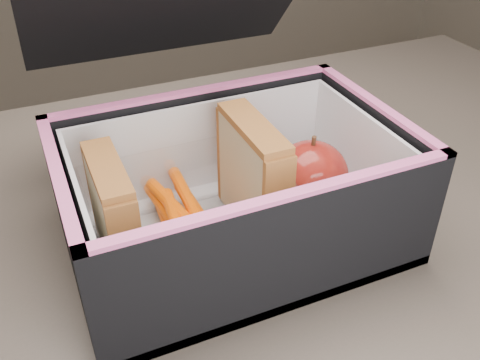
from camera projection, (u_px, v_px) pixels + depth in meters
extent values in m
cube|color=brown|center=(247.00, 251.00, 0.55)|extent=(1.20, 0.80, 0.03)
cube|color=#382D26|center=(404.00, 214.00, 1.21)|extent=(0.05, 0.05, 0.72)
cube|color=black|center=(169.00, 2.00, 0.56)|extent=(0.31, 0.14, 0.15)
cube|color=tan|center=(106.00, 220.00, 0.46)|extent=(0.01, 0.09, 0.10)
cube|color=#DC657E|center=(115.00, 221.00, 0.46)|extent=(0.01, 0.09, 0.09)
cube|color=tan|center=(124.00, 216.00, 0.46)|extent=(0.01, 0.09, 0.10)
cube|color=brown|center=(106.00, 169.00, 0.43)|extent=(0.03, 0.09, 0.01)
cube|color=tan|center=(244.00, 181.00, 0.50)|extent=(0.01, 0.10, 0.11)
cube|color=#DC657E|center=(253.00, 183.00, 0.50)|extent=(0.01, 0.10, 0.10)
cube|color=tan|center=(261.00, 177.00, 0.50)|extent=(0.01, 0.10, 0.11)
cube|color=brown|center=(254.00, 127.00, 0.47)|extent=(0.03, 0.10, 0.01)
cylinder|color=#FF6100|center=(216.00, 251.00, 0.49)|extent=(0.02, 0.10, 0.01)
cylinder|color=#FF6100|center=(168.00, 213.00, 0.52)|extent=(0.02, 0.10, 0.01)
cylinder|color=#FF6100|center=(177.00, 223.00, 0.49)|extent=(0.02, 0.10, 0.01)
cylinder|color=#FF6100|center=(171.00, 219.00, 0.53)|extent=(0.01, 0.10, 0.01)
cylinder|color=#FF6100|center=(197.00, 212.00, 0.52)|extent=(0.02, 0.10, 0.01)
cylinder|color=#FF6100|center=(175.00, 208.00, 0.51)|extent=(0.03, 0.10, 0.01)
cylinder|color=#FF6100|center=(171.00, 231.00, 0.51)|extent=(0.02, 0.10, 0.01)
cylinder|color=#FF6100|center=(199.00, 217.00, 0.51)|extent=(0.01, 0.10, 0.01)
cylinder|color=#FF6100|center=(187.00, 198.00, 0.52)|extent=(0.02, 0.10, 0.01)
cube|color=white|center=(307.00, 205.00, 0.56)|extent=(0.09, 0.09, 0.01)
ellipsoid|color=maroon|center=(311.00, 175.00, 0.53)|extent=(0.10, 0.10, 0.07)
cylinder|color=#4B2E1A|center=(314.00, 142.00, 0.51)|extent=(0.01, 0.01, 0.01)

